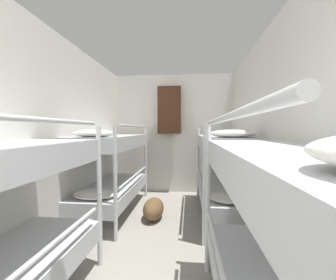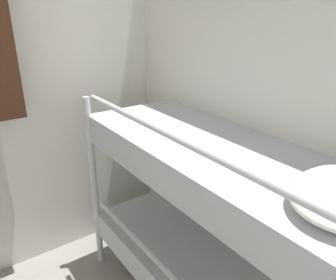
# 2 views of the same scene
# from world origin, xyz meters

# --- Properties ---
(bunk_stack_right_far) EXTENTS (0.67, 1.76, 1.30)m
(bunk_stack_right_far) POSITION_xyz_m (0.80, 3.53, 0.70)
(bunk_stack_right_far) COLOR silver
(bunk_stack_right_far) RESTS_ON ground_plane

